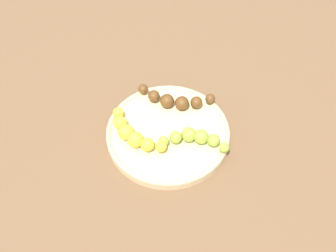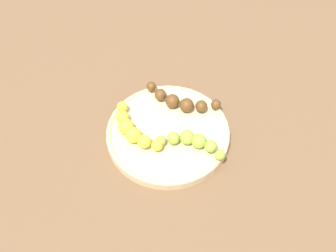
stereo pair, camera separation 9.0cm
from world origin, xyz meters
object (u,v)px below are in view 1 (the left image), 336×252
object	(u,v)px
fruit_bowl	(168,133)
banana_yellow	(133,134)
banana_green	(195,138)
banana_overripe	(175,100)

from	to	relation	value
fruit_bowl	banana_yellow	xyz separation A→B (m)	(0.05, -0.06, 0.02)
banana_green	banana_yellow	bearing A→B (deg)	90.99
fruit_bowl	banana_green	xyz separation A→B (m)	(0.00, 0.06, 0.02)
banana_yellow	banana_green	size ratio (longest dim) A/B	1.03
banana_green	banana_overripe	bearing A→B (deg)	26.18
fruit_bowl	banana_green	distance (m)	0.07
banana_overripe	banana_green	size ratio (longest dim) A/B	1.21
banana_yellow	banana_green	bearing A→B (deg)	128.86
fruit_bowl	banana_green	bearing A→B (deg)	86.44
banana_overripe	banana_yellow	world-z (taller)	banana_yellow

